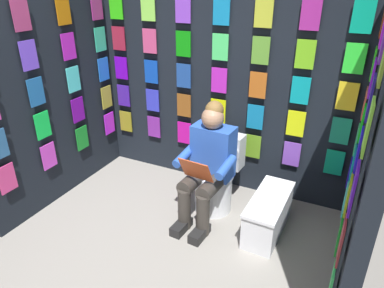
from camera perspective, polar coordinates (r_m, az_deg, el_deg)
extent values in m
cube|color=black|center=(3.83, 4.84, 8.80)|extent=(2.95, 0.10, 2.22)
cube|color=olive|center=(4.52, -10.67, 3.62)|extent=(0.17, 0.01, 0.26)
cube|color=purple|center=(4.30, -6.19, 2.77)|extent=(0.17, 0.01, 0.26)
cube|color=#C71096|center=(4.11, -1.26, 1.81)|extent=(0.17, 0.01, 0.26)
cube|color=olive|center=(3.95, 4.09, 0.75)|extent=(0.17, 0.01, 0.26)
cube|color=#62951F|center=(3.83, 9.83, -0.39)|extent=(0.17, 0.01, 0.26)
cube|color=purple|center=(3.76, 15.86, -1.59)|extent=(0.17, 0.01, 0.26)
cube|color=#099968|center=(3.73, 22.07, -2.80)|extent=(0.17, 0.01, 0.26)
cube|color=#421DA4|center=(4.41, -11.03, 7.71)|extent=(0.17, 0.01, 0.26)
cube|color=#3439D2|center=(4.18, -6.40, 7.05)|extent=(0.17, 0.01, 0.26)
cube|color=brown|center=(3.98, -1.31, 6.27)|extent=(0.17, 0.01, 0.26)
cube|color=#DEE60B|center=(3.82, 4.25, 5.36)|extent=(0.17, 0.01, 0.26)
cube|color=#1276AE|center=(3.70, 10.21, 4.32)|extent=(0.17, 0.01, 0.26)
cube|color=#E3EE11|center=(3.62, 16.49, 3.18)|extent=(0.17, 0.01, 0.26)
cube|color=#168D6A|center=(3.59, 22.94, 1.96)|extent=(0.17, 0.01, 0.26)
cube|color=#6A0AC2|center=(4.32, -11.41, 11.98)|extent=(0.17, 0.01, 0.26)
cube|color=#1244BB|center=(4.09, -6.64, 11.56)|extent=(0.17, 0.01, 0.26)
cube|color=#1E4695|center=(3.88, -1.36, 10.99)|extent=(0.17, 0.01, 0.26)
cube|color=#BE21BD|center=(3.72, 4.42, 10.26)|extent=(0.17, 0.01, 0.26)
cube|color=#BF5D1C|center=(3.59, 10.63, 9.36)|extent=(0.17, 0.01, 0.26)
cube|color=#0B9FA8|center=(3.51, 17.17, 8.29)|extent=(0.17, 0.01, 0.26)
cube|color=yellow|center=(3.48, 23.88, 7.07)|extent=(0.17, 0.01, 0.26)
cube|color=#A01D36|center=(4.25, -11.81, 16.41)|extent=(0.17, 0.01, 0.26)
cube|color=#D2457C|center=(4.02, -6.89, 16.24)|extent=(0.17, 0.01, 0.26)
cube|color=#0F910F|center=(3.81, -1.41, 15.91)|extent=(0.17, 0.01, 0.26)
cube|color=#48E06B|center=(3.65, 4.60, 15.40)|extent=(0.17, 0.01, 0.26)
cube|color=#5E9F32|center=(3.52, 11.08, 14.65)|extent=(0.17, 0.01, 0.26)
cube|color=#70C61D|center=(3.44, 17.91, 13.67)|extent=(0.17, 0.01, 0.26)
cube|color=#2DE835|center=(3.40, 24.90, 12.46)|extent=(0.17, 0.01, 0.26)
cube|color=#2ED614|center=(4.22, -12.25, 20.95)|extent=(0.17, 0.01, 0.26)
cube|color=#94EF52|center=(3.98, -7.16, 21.05)|extent=(0.17, 0.01, 0.26)
cube|color=purple|center=(3.77, -1.47, 20.99)|extent=(0.17, 0.01, 0.26)
cube|color=#127FBB|center=(3.60, 4.80, 20.70)|extent=(0.17, 0.01, 0.26)
cube|color=gold|center=(3.47, 11.58, 20.13)|extent=(0.17, 0.01, 0.26)
cube|color=#A1248A|center=(3.39, 18.71, 19.25)|extent=(0.17, 0.01, 0.26)
cube|color=#08A57F|center=(3.36, 26.01, 18.04)|extent=(0.17, 0.01, 0.26)
cube|color=black|center=(2.70, 26.95, -1.40)|extent=(0.10, 1.83, 2.22)
cube|color=#2916D8|center=(3.60, 24.15, -4.22)|extent=(0.01, 0.17, 0.26)
cube|color=#4DE4E3|center=(3.17, 23.55, -8.26)|extent=(0.01, 0.17, 0.26)
cube|color=#169325|center=(2.76, 22.75, -13.52)|extent=(0.01, 0.17, 0.26)
cube|color=#31D25B|center=(2.39, 21.62, -20.52)|extent=(0.01, 0.17, 0.26)
cube|color=#3EDC83|center=(3.46, 25.14, 0.67)|extent=(0.01, 0.17, 0.26)
cube|color=#0A89A3|center=(3.01, 24.66, -2.86)|extent=(0.01, 0.17, 0.26)
cube|color=#9CB615|center=(2.58, 24.01, -7.61)|extent=(0.01, 0.17, 0.26)
cube|color=maroon|center=(2.17, 23.09, -14.20)|extent=(0.01, 0.17, 0.26)
cube|color=#E26048|center=(3.35, 26.20, 5.93)|extent=(0.01, 0.17, 0.26)
cube|color=#12DE1A|center=(2.88, 25.87, 3.09)|extent=(0.01, 0.17, 0.26)
cube|color=#1E13DB|center=(2.42, 25.42, -0.85)|extent=(0.01, 0.17, 0.26)
cube|color=#5012BC|center=(1.98, 24.75, -6.56)|extent=(0.01, 0.17, 0.26)
cube|color=#31DB20|center=(3.26, 27.36, 11.51)|extent=(0.01, 0.17, 0.26)
cube|color=#8515EB|center=(2.78, 27.20, 9.52)|extent=(0.01, 0.17, 0.26)
cube|color=#251992|center=(2.31, 26.98, 6.71)|extent=(0.01, 0.17, 0.26)
cube|color=#80D735|center=(1.84, 26.66, 2.46)|extent=(0.01, 0.17, 0.26)
cube|color=#AB2B0F|center=(3.21, 28.61, 17.31)|extent=(0.01, 0.17, 0.26)
cube|color=#C71BF0|center=(2.73, 28.66, 16.32)|extent=(0.01, 0.17, 0.26)
cube|color=purple|center=(2.24, 28.74, 14.89)|extent=(0.01, 0.17, 0.26)
cube|color=black|center=(3.88, -21.82, 7.26)|extent=(0.10, 1.83, 2.22)
cube|color=#D4387E|center=(3.60, -27.81, -5.00)|extent=(0.01, 0.17, 0.26)
cube|color=#CD3CC7|center=(3.86, -22.21, -1.83)|extent=(0.01, 0.17, 0.26)
cube|color=#198C29|center=(4.17, -17.39, 0.93)|extent=(0.01, 0.17, 0.26)
cube|color=#BF22F1|center=(4.50, -13.24, 3.29)|extent=(0.01, 0.17, 0.26)
cube|color=#14D246|center=(3.73, -23.06, 2.80)|extent=(0.01, 0.17, 0.26)
cube|color=#71119F|center=(4.04, -18.01, 5.29)|extent=(0.01, 0.17, 0.26)
cube|color=gold|center=(4.39, -13.68, 7.38)|extent=(0.01, 0.17, 0.26)
cube|color=#1E5DA2|center=(3.63, -23.97, 7.73)|extent=(0.01, 0.17, 0.26)
cube|color=#49DADB|center=(3.95, -18.67, 9.90)|extent=(0.01, 0.17, 0.26)
cube|color=blue|center=(4.30, -14.15, 11.67)|extent=(0.01, 0.17, 0.26)
cube|color=#6741D8|center=(3.55, -24.95, 12.91)|extent=(0.01, 0.17, 0.26)
cube|color=#B420BC|center=(3.88, -19.39, 14.70)|extent=(0.01, 0.17, 0.26)
cube|color=#2FC497|center=(4.23, -14.66, 16.10)|extent=(0.01, 0.17, 0.26)
cube|color=#993263|center=(3.51, -26.01, 18.26)|extent=(0.01, 0.17, 0.26)
cube|color=#BA680C|center=(3.84, -20.15, 19.64)|extent=(0.01, 0.17, 0.26)
cube|color=#A0297E|center=(4.20, -15.19, 20.65)|extent=(0.01, 0.17, 0.26)
cylinder|color=white|center=(3.66, 3.45, -7.80)|extent=(0.38, 0.38, 0.40)
cylinder|color=white|center=(3.54, 3.54, -4.94)|extent=(0.41, 0.41, 0.02)
cube|color=white|center=(3.67, 5.45, -0.88)|extent=(0.39, 0.21, 0.36)
cylinder|color=white|center=(3.60, 4.84, -1.43)|extent=(0.39, 0.10, 0.39)
cube|color=blue|center=(3.39, 3.46, -1.20)|extent=(0.42, 0.25, 0.52)
sphere|color=tan|center=(3.22, 3.38, 4.23)|extent=(0.21, 0.21, 0.21)
sphere|color=olive|center=(3.22, 3.66, 5.53)|extent=(0.17, 0.17, 0.17)
cylinder|color=#38332D|center=(3.31, 3.32, -6.73)|extent=(0.18, 0.41, 0.15)
cylinder|color=#38332D|center=(3.39, 0.30, -5.84)|extent=(0.18, 0.41, 0.15)
cylinder|color=#38332D|center=(3.31, 1.77, -11.50)|extent=(0.12, 0.12, 0.42)
cylinder|color=#38332D|center=(3.39, -1.25, -10.48)|extent=(0.12, 0.12, 0.42)
cube|color=black|center=(3.37, 1.23, -14.30)|extent=(0.13, 0.27, 0.09)
cube|color=black|center=(3.45, -1.75, -13.23)|extent=(0.13, 0.27, 0.09)
cylinder|color=blue|center=(3.17, 5.52, -3.78)|extent=(0.11, 0.31, 0.13)
cylinder|color=blue|center=(3.36, -1.30, -1.95)|extent=(0.11, 0.31, 0.13)
cube|color=#CF5024|center=(3.14, 0.62, -4.29)|extent=(0.31, 0.15, 0.23)
cube|color=silver|center=(3.45, 12.23, -11.27)|extent=(0.30, 0.74, 0.34)
cube|color=white|center=(3.34, 12.53, -8.69)|extent=(0.32, 0.77, 0.03)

